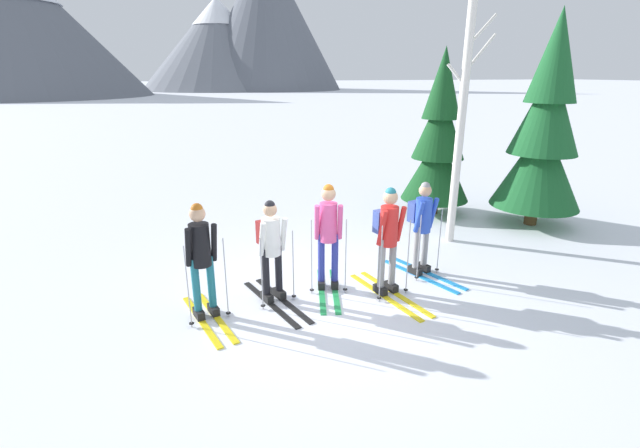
{
  "coord_description": "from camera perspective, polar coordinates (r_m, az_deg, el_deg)",
  "views": [
    {
      "loc": [
        -1.85,
        -6.11,
        3.38
      ],
      "look_at": [
        0.07,
        0.47,
        1.05
      ],
      "focal_mm": 25.02,
      "sensor_mm": 36.0,
      "label": 1
    }
  ],
  "objects": [
    {
      "name": "skier_in_red",
      "position": [
        7.0,
        8.69,
        -1.43
      ],
      "size": [
        0.73,
        1.8,
        1.75
      ],
      "color": "yellow",
      "rests_on": "ground"
    },
    {
      "name": "pine_tree_near",
      "position": [
        11.18,
        26.77,
        10.46
      ],
      "size": [
        1.94,
        1.94,
        4.68
      ],
      "color": "#51381E",
      "rests_on": "ground"
    },
    {
      "name": "skier_in_pink",
      "position": [
        7.08,
        1.06,
        -0.87
      ],
      "size": [
        0.68,
        1.59,
        1.76
      ],
      "color": "green",
      "rests_on": "ground"
    },
    {
      "name": "ground_plane",
      "position": [
        7.23,
        0.51,
        -9.11
      ],
      "size": [
        400.0,
        400.0,
        0.0
      ],
      "primitive_type": "plane",
      "color": "white"
    },
    {
      "name": "mountain_ridge_distant",
      "position": [
        91.58,
        -17.81,
        22.89
      ],
      "size": [
        72.87,
        53.6,
        27.63
      ],
      "color": "slate",
      "rests_on": "ground"
    },
    {
      "name": "skier_in_black",
      "position": [
        6.45,
        -14.93,
        -4.09
      ],
      "size": [
        0.72,
        1.63,
        1.72
      ],
      "color": "yellow",
      "rests_on": "ground"
    },
    {
      "name": "pine_tree_mid",
      "position": [
        11.28,
        14.93,
        10.19
      ],
      "size": [
        1.64,
        1.64,
        3.97
      ],
      "color": "#51381E",
      "rests_on": "ground"
    },
    {
      "name": "skier_in_blue",
      "position": [
        7.84,
        12.93,
        0.06
      ],
      "size": [
        0.89,
        1.67,
        1.66
      ],
      "color": "#1E84D1",
      "rests_on": "ground"
    },
    {
      "name": "birch_tree_tall",
      "position": [
        9.34,
        17.65,
        12.21
      ],
      "size": [
        1.17,
        0.49,
        4.71
      ],
      "color": "silver",
      "rests_on": "ground"
    },
    {
      "name": "skier_in_white",
      "position": [
        6.77,
        -6.29,
        -2.83
      ],
      "size": [
        0.81,
        1.72,
        1.62
      ],
      "color": "black",
      "rests_on": "ground"
    }
  ]
}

